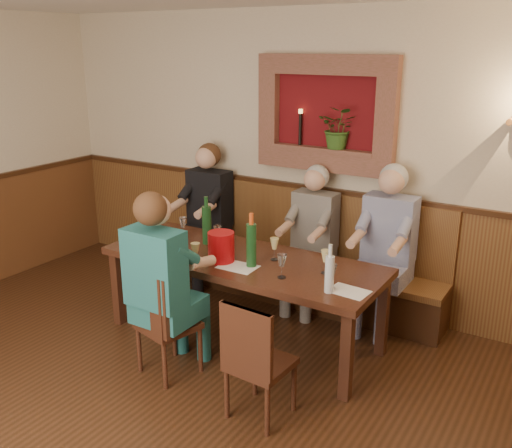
{
  "coord_description": "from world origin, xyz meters",
  "views": [
    {
      "loc": [
        2.46,
        -1.9,
        2.47
      ],
      "look_at": [
        0.1,
        1.9,
        1.05
      ],
      "focal_mm": 40.0,
      "sensor_mm": 36.0,
      "label": 1
    }
  ],
  "objects_px": {
    "chair_near_right": "(259,383)",
    "spittoon_bucket": "(221,247)",
    "water_bottle": "(329,273)",
    "dining_table": "(243,266)",
    "person_bench_right": "(384,263)",
    "chair_near_left": "(167,342)",
    "person_bench_left": "(205,227)",
    "person_chair_front": "(165,300)",
    "bench": "(295,268)",
    "person_bench_mid": "(310,252)",
    "wine_bottle_green_b": "(207,224)",
    "wine_bottle_green_a": "(251,244)"
  },
  "relations": [
    {
      "from": "person_bench_left",
      "to": "person_chair_front",
      "type": "height_order",
      "value": "person_bench_left"
    },
    {
      "from": "chair_near_right",
      "to": "spittoon_bucket",
      "type": "height_order",
      "value": "spittoon_bucket"
    },
    {
      "from": "person_bench_mid",
      "to": "person_bench_right",
      "type": "xyz_separation_m",
      "value": [
        0.73,
        -0.0,
        0.04
      ]
    },
    {
      "from": "person_bench_mid",
      "to": "person_bench_right",
      "type": "relative_size",
      "value": 0.94
    },
    {
      "from": "dining_table",
      "to": "bench",
      "type": "bearing_deg",
      "value": 90.0
    },
    {
      "from": "chair_near_left",
      "to": "chair_near_right",
      "type": "relative_size",
      "value": 1.02
    },
    {
      "from": "person_bench_left",
      "to": "person_bench_mid",
      "type": "xyz_separation_m",
      "value": [
        1.24,
        0.0,
        -0.04
      ]
    },
    {
      "from": "chair_near_left",
      "to": "person_chair_front",
      "type": "xyz_separation_m",
      "value": [
        0.0,
        -0.0,
        0.36
      ]
    },
    {
      "from": "bench",
      "to": "person_bench_right",
      "type": "height_order",
      "value": "person_bench_right"
    },
    {
      "from": "person_bench_left",
      "to": "wine_bottle_green_a",
      "type": "relative_size",
      "value": 3.35
    },
    {
      "from": "bench",
      "to": "chair_near_left",
      "type": "bearing_deg",
      "value": -96.57
    },
    {
      "from": "person_bench_left",
      "to": "wine_bottle_green_b",
      "type": "relative_size",
      "value": 3.44
    },
    {
      "from": "dining_table",
      "to": "person_chair_front",
      "type": "xyz_separation_m",
      "value": [
        -0.19,
        -0.78,
        -0.06
      ]
    },
    {
      "from": "chair_near_right",
      "to": "spittoon_bucket",
      "type": "bearing_deg",
      "value": 141.67
    },
    {
      "from": "wine_bottle_green_a",
      "to": "wine_bottle_green_b",
      "type": "distance_m",
      "value": 0.68
    },
    {
      "from": "bench",
      "to": "spittoon_bucket",
      "type": "bearing_deg",
      "value": -95.58
    },
    {
      "from": "chair_near_right",
      "to": "wine_bottle_green_a",
      "type": "bearing_deg",
      "value": 128.61
    },
    {
      "from": "person_bench_right",
      "to": "wine_bottle_green_b",
      "type": "distance_m",
      "value": 1.61
    },
    {
      "from": "bench",
      "to": "chair_near_left",
      "type": "relative_size",
      "value": 3.36
    },
    {
      "from": "dining_table",
      "to": "person_chair_front",
      "type": "relative_size",
      "value": 1.61
    },
    {
      "from": "wine_bottle_green_b",
      "to": "person_chair_front",
      "type": "bearing_deg",
      "value": -73.15
    },
    {
      "from": "chair_near_right",
      "to": "wine_bottle_green_b",
      "type": "xyz_separation_m",
      "value": [
        -1.16,
        1.0,
        0.68
      ]
    },
    {
      "from": "bench",
      "to": "dining_table",
      "type": "bearing_deg",
      "value": -90.0
    },
    {
      "from": "bench",
      "to": "wine_bottle_green_b",
      "type": "bearing_deg",
      "value": -119.97
    },
    {
      "from": "dining_table",
      "to": "person_bench_mid",
      "type": "xyz_separation_m",
      "value": [
        0.22,
        0.84,
        -0.1
      ]
    },
    {
      "from": "chair_near_right",
      "to": "spittoon_bucket",
      "type": "relative_size",
      "value": 3.52
    },
    {
      "from": "dining_table",
      "to": "person_chair_front",
      "type": "height_order",
      "value": "person_chair_front"
    },
    {
      "from": "person_bench_mid",
      "to": "water_bottle",
      "type": "relative_size",
      "value": 3.84
    },
    {
      "from": "chair_near_right",
      "to": "person_bench_mid",
      "type": "bearing_deg",
      "value": 108.72
    },
    {
      "from": "chair_near_left",
      "to": "wine_bottle_green_b",
      "type": "xyz_separation_m",
      "value": [
        -0.27,
        0.91,
        0.67
      ]
    },
    {
      "from": "chair_near_right",
      "to": "water_bottle",
      "type": "relative_size",
      "value": 2.41
    },
    {
      "from": "bench",
      "to": "water_bottle",
      "type": "bearing_deg",
      "value": -52.8
    },
    {
      "from": "chair_near_left",
      "to": "spittoon_bucket",
      "type": "height_order",
      "value": "spittoon_bucket"
    },
    {
      "from": "chair_near_left",
      "to": "person_bench_mid",
      "type": "xyz_separation_m",
      "value": [
        0.41,
        1.61,
        0.32
      ]
    },
    {
      "from": "chair_near_left",
      "to": "person_bench_right",
      "type": "bearing_deg",
      "value": 68.33
    },
    {
      "from": "chair_near_left",
      "to": "spittoon_bucket",
      "type": "xyz_separation_m",
      "value": [
        0.09,
        0.62,
        0.62
      ]
    },
    {
      "from": "chair_near_left",
      "to": "wine_bottle_green_a",
      "type": "distance_m",
      "value": 1.01
    },
    {
      "from": "bench",
      "to": "wine_bottle_green_b",
      "type": "distance_m",
      "value": 1.11
    },
    {
      "from": "person_bench_mid",
      "to": "person_chair_front",
      "type": "relative_size",
      "value": 0.94
    },
    {
      "from": "person_bench_left",
      "to": "spittoon_bucket",
      "type": "distance_m",
      "value": 1.37
    },
    {
      "from": "chair_near_right",
      "to": "person_bench_left",
      "type": "height_order",
      "value": "person_bench_left"
    },
    {
      "from": "spittoon_bucket",
      "to": "person_bench_left",
      "type": "bearing_deg",
      "value": 132.61
    },
    {
      "from": "wine_bottle_green_b",
      "to": "spittoon_bucket",
      "type": "bearing_deg",
      "value": -38.91
    },
    {
      "from": "bench",
      "to": "person_bench_mid",
      "type": "relative_size",
      "value": 2.14
    },
    {
      "from": "spittoon_bucket",
      "to": "wine_bottle_green_b",
      "type": "height_order",
      "value": "wine_bottle_green_b"
    },
    {
      "from": "spittoon_bucket",
      "to": "person_bench_mid",
      "type": "bearing_deg",
      "value": 72.0
    },
    {
      "from": "dining_table",
      "to": "person_bench_right",
      "type": "relative_size",
      "value": 1.61
    },
    {
      "from": "spittoon_bucket",
      "to": "wine_bottle_green_a",
      "type": "xyz_separation_m",
      "value": [
        0.27,
        0.03,
        0.06
      ]
    },
    {
      "from": "bench",
      "to": "chair_near_right",
      "type": "height_order",
      "value": "bench"
    },
    {
      "from": "person_chair_front",
      "to": "person_bench_right",
      "type": "bearing_deg",
      "value": 54.8
    }
  ]
}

